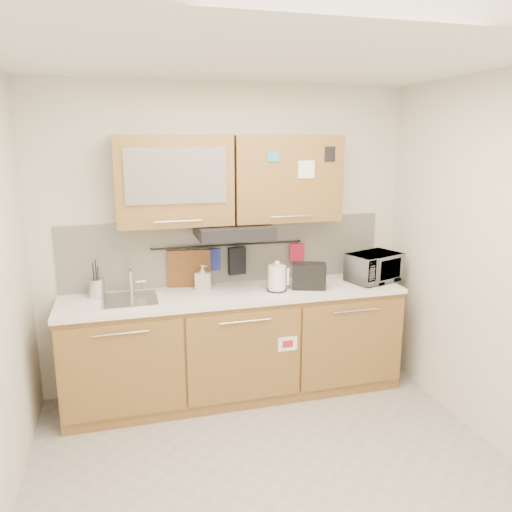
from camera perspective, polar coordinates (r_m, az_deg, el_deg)
floor at (r=3.52m, az=2.64°, el=-24.39°), size 3.20×3.20×0.00m
ceiling at (r=2.82m, az=3.24°, el=22.38°), size 3.20×3.20×0.00m
wall_back at (r=4.32m, az=-3.31°, el=1.90°), size 3.20×0.00×3.20m
wall_right at (r=3.73m, az=26.99°, el=-1.42°), size 0.00×3.00×3.00m
base_cabinet at (r=4.31m, az=-2.28°, el=-10.64°), size 2.80×0.64×0.88m
countertop at (r=4.13m, az=-2.33°, el=-4.37°), size 2.82×0.62×0.04m
backsplash at (r=4.33m, az=-3.26°, el=0.57°), size 2.80×0.02×0.56m
upper_cabinets at (r=4.08m, az=-2.95°, el=8.74°), size 1.82×0.37×0.70m
range_hood at (r=4.06m, az=-2.59°, el=2.88°), size 0.60×0.46×0.10m
sink at (r=4.05m, az=-14.23°, el=-4.81°), size 0.42×0.40×0.26m
utensil_rail at (r=4.28m, az=-3.17°, el=1.24°), size 1.30×0.02×0.02m
utensil_crock at (r=4.16m, az=-17.71°, el=-3.48°), size 0.14×0.14×0.30m
kettle at (r=4.13m, az=2.41°, el=-2.62°), size 0.18×0.17×0.26m
toaster at (r=4.22m, az=6.07°, el=-2.25°), size 0.32×0.25×0.21m
microwave at (r=4.52m, az=13.31°, el=-1.27°), size 0.53×0.44×0.25m
soap_bottle at (r=4.18m, az=-6.12°, el=-2.43°), size 0.14×0.14×0.21m
cutting_board at (r=4.27m, az=-7.63°, el=-2.28°), size 0.36×0.08×0.45m
oven_mitt at (r=4.27m, az=-4.84°, el=-0.39°), size 0.11×0.04×0.19m
dark_pouch at (r=4.32m, az=-2.17°, el=-0.55°), size 0.16×0.07×0.24m
pot_holder at (r=4.46m, az=4.70°, el=0.38°), size 0.13×0.04×0.16m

